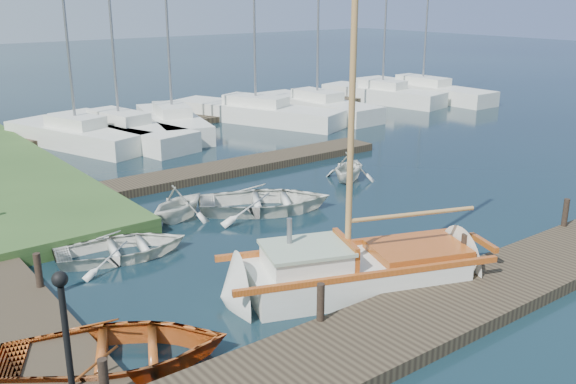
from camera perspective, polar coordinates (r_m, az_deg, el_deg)
ground at (r=18.56m, az=-0.00°, el=-3.54°), size 160.00×160.00×0.00m
near_dock at (r=14.60m, az=14.66°, el=-9.54°), size 18.00×2.20×0.30m
far_dock at (r=24.70m, az=-5.48°, el=2.07°), size 14.00×1.60×0.30m
pontoon at (r=36.74m, az=-2.78°, el=7.16°), size 30.00×1.60×0.30m
mooring_post_0 at (r=11.01m, az=-16.04°, el=-15.88°), size 0.16×0.16×0.80m
mooring_post_1 at (r=12.99m, az=2.92°, el=-9.75°), size 0.16×0.16×0.80m
mooring_post_2 at (r=16.02m, az=15.36°, el=-4.97°), size 0.16×0.16×0.80m
mooring_post_3 at (r=19.63m, az=23.44°, el=-1.68°), size 0.16×0.16×0.80m
mooring_post_4 at (r=15.40m, az=-21.31°, el=-6.49°), size 0.16×0.16×0.80m
lamp_post at (r=10.29m, az=-19.21°, el=-11.12°), size 0.24×0.24×2.44m
sailboat at (r=15.15m, az=6.55°, el=-7.22°), size 7.38×4.33×9.83m
dinghy at (r=12.44m, az=-15.13°, el=-13.11°), size 4.98×4.40×0.86m
tender_a at (r=17.24m, az=-14.54°, el=-4.55°), size 3.82×3.08×0.70m
tender_b at (r=19.67m, az=-9.73°, el=-0.73°), size 2.88×2.73×1.20m
tender_c at (r=20.16m, az=-2.07°, el=-0.54°), size 5.07×4.62×0.86m
tender_d at (r=23.59m, az=5.46°, el=2.46°), size 2.92×2.82×1.18m
marina_boat_0 at (r=30.27m, az=-18.29°, el=4.94°), size 4.51×7.77×11.35m
marina_boat_1 at (r=30.86m, az=-14.75°, el=5.44°), size 3.92×9.19×10.06m
marina_boat_2 at (r=32.14m, az=-10.23°, el=6.20°), size 4.01×7.74×10.30m
marina_boat_3 at (r=34.43m, az=-2.89°, el=7.17°), size 5.74×9.82×10.73m
marina_boat_4 at (r=36.32m, az=2.60°, el=7.70°), size 2.50×8.45×9.91m
marina_boat_6 at (r=41.10m, az=8.38°, el=8.66°), size 3.74×8.24×9.67m
marina_boat_7 at (r=43.34m, az=11.86°, el=8.92°), size 2.30×10.24×11.12m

